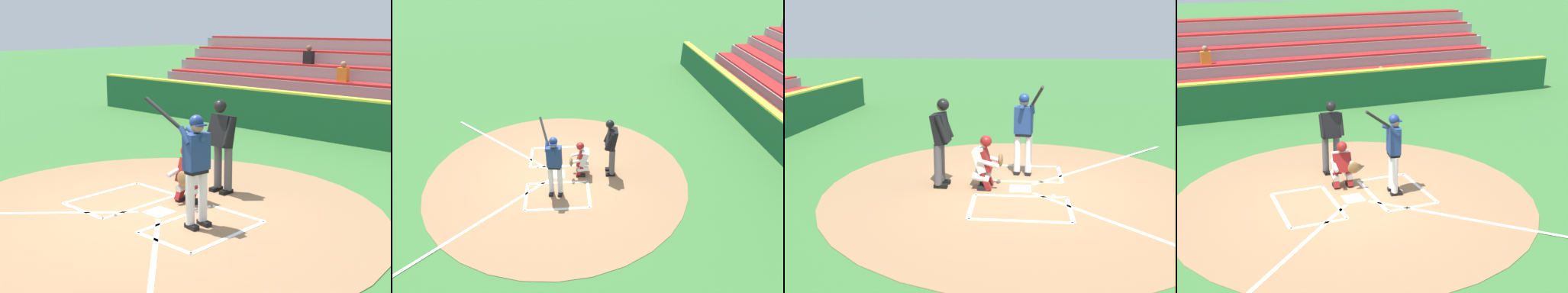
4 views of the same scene
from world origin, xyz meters
The scene contains 7 objects.
ground_plane centered at (0.00, 0.00, 0.00)m, with size 120.00×120.00×0.00m, color #387033.
dirt_circle centered at (0.00, 0.00, 0.01)m, with size 8.00×8.00×0.01m, color #99704C.
home_plate_and_chalk centered at (0.00, 0.88, 0.01)m, with size 7.93×4.91×0.01m.
batter centered at (-0.94, 0.05, 1.10)m, with size 1.01×0.61×2.13m.
catcher centered at (-0.01, -0.74, 0.59)m, with size 0.59×0.64×1.13m.
plate_umpire centered at (-0.03, -1.65, 1.08)m, with size 0.60×0.43×1.86m.
baseball centered at (0.44, 0.65, 0.04)m, with size 0.07×0.07×0.07m, color white.
Camera 3 is at (8.50, -0.05, 3.03)m, focal length 39.64 mm.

